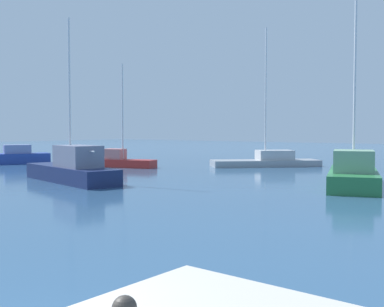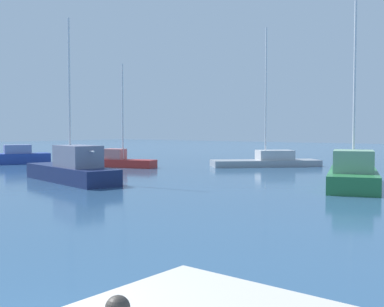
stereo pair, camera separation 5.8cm
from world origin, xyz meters
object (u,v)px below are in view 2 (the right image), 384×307
at_px(sailboat_grey_behind_lamppost, 268,160).
at_px(motorboat_blue_outer_mooring, 10,157).
at_px(sailboat_navy_inner_mooring, 72,168).
at_px(sailboat_green_far_left, 353,174).
at_px(sailboat_red_distant_east, 121,160).

bearing_deg(sailboat_grey_behind_lamppost, motorboat_blue_outer_mooring, 122.05).
xyz_separation_m(sailboat_navy_inner_mooring, motorboat_blue_outer_mooring, (5.23, 15.45, -0.20)).
bearing_deg(sailboat_green_far_left, sailboat_navy_inner_mooring, 119.95).
bearing_deg(motorboat_blue_outer_mooring, sailboat_red_distant_east, -70.27).
distance_m(sailboat_grey_behind_lamppost, sailboat_green_far_left, 13.70).
height_order(sailboat_red_distant_east, motorboat_blue_outer_mooring, sailboat_red_distant_east).
xyz_separation_m(sailboat_red_distant_east, motorboat_blue_outer_mooring, (-3.51, 9.78, 0.01)).
relative_size(sailboat_red_distant_east, sailboat_grey_behind_lamppost, 0.73).
height_order(motorboat_blue_outer_mooring, sailboat_grey_behind_lamppost, sailboat_grey_behind_lamppost).
distance_m(sailboat_navy_inner_mooring, motorboat_blue_outer_mooring, 16.32).
relative_size(motorboat_blue_outer_mooring, sailboat_grey_behind_lamppost, 0.62).
bearing_deg(sailboat_navy_inner_mooring, sailboat_red_distant_east, 33.00).
height_order(sailboat_red_distant_east, sailboat_navy_inner_mooring, sailboat_navy_inner_mooring).
bearing_deg(motorboat_blue_outer_mooring, sailboat_navy_inner_mooring, -108.71).
bearing_deg(sailboat_navy_inner_mooring, sailboat_grey_behind_lamppost, -9.03).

